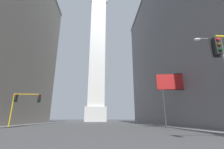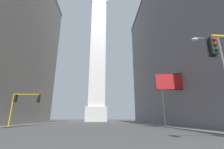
# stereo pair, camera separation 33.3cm
# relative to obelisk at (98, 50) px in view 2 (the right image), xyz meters

# --- Properties ---
(sidewalk_right) EXTENTS (5.00, 84.46, 0.15)m
(sidewalk_right) POSITION_rel_obelisk_xyz_m (15.36, -45.05, -35.30)
(sidewalk_right) COLOR slate
(sidewalk_right) RESTS_ON ground_plane
(building_right) EXTENTS (27.36, 52.56, 39.46)m
(building_right) POSITION_rel_obelisk_xyz_m (28.53, -39.42, -15.63)
(building_right) COLOR slate
(building_right) RESTS_ON ground_plane
(obelisk) EXTENTS (9.49, 9.49, 73.87)m
(obelisk) POSITION_rel_obelisk_xyz_m (0.00, 0.00, 0.00)
(obelisk) COLOR silver
(obelisk) RESTS_ON ground_plane
(traffic_light_mid_left) EXTENTS (4.55, 0.53, 5.47)m
(traffic_light_mid_left) POSITION_rel_obelisk_xyz_m (-11.15, -44.59, -31.22)
(traffic_light_mid_left) COLOR yellow
(traffic_light_mid_left) RESTS_ON ground_plane
(street_lamp) EXTENTS (2.69, 0.36, 8.76)m
(street_lamp) POSITION_rel_obelisk_xyz_m (12.59, -59.15, -30.07)
(street_lamp) COLOR slate
(street_lamp) RESTS_ON ground_plane
(billboard_sign) EXTENTS (5.84, 1.23, 8.50)m
(billboard_sign) POSITION_rel_obelisk_xyz_m (13.74, -48.30, -28.53)
(billboard_sign) COLOR #3F3F42
(billboard_sign) RESTS_ON ground_plane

